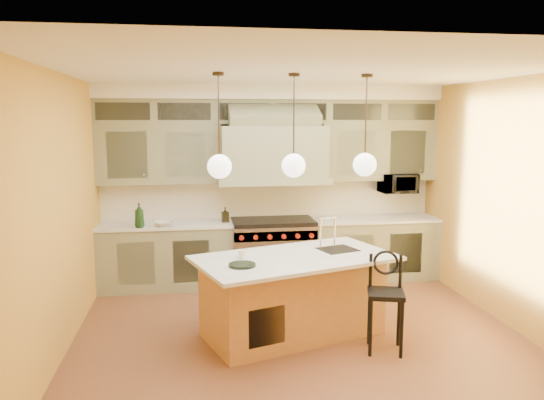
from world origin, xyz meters
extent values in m
plane|color=brown|center=(0.00, 0.00, 0.00)|extent=(5.00, 5.00, 0.00)
plane|color=white|center=(0.00, 0.00, 2.90)|extent=(5.00, 5.00, 0.00)
plane|color=gold|center=(0.00, 2.50, 1.45)|extent=(5.00, 0.00, 5.00)
plane|color=gold|center=(0.00, -2.50, 1.45)|extent=(5.00, 0.00, 5.00)
plane|color=gold|center=(-2.50, 0.00, 1.45)|extent=(0.00, 5.00, 5.00)
plane|color=gold|center=(2.50, 0.00, 1.45)|extent=(0.00, 5.00, 5.00)
cube|color=gray|center=(-1.55, 2.17, 0.45)|extent=(1.90, 0.65, 0.90)
cube|color=gray|center=(1.55, 2.17, 0.45)|extent=(1.90, 0.65, 0.90)
cube|color=white|center=(-1.55, 2.17, 0.92)|extent=(1.90, 0.68, 0.04)
cube|color=white|center=(1.55, 2.17, 0.92)|extent=(1.90, 0.68, 0.04)
cube|color=silver|center=(0.00, 2.48, 1.22)|extent=(5.00, 0.04, 0.56)
cube|color=gray|center=(-1.62, 2.33, 1.93)|extent=(1.75, 0.35, 0.85)
cube|color=gray|center=(1.62, 2.33, 1.93)|extent=(1.75, 0.35, 0.85)
cube|color=gray|center=(0.00, 2.15, 1.95)|extent=(1.50, 0.70, 0.75)
cube|color=gray|center=(0.00, 2.15, 1.55)|extent=(1.60, 0.76, 0.10)
cube|color=#333833|center=(0.00, 2.33, 2.53)|extent=(5.00, 0.35, 0.35)
cube|color=white|center=(0.00, 2.31, 2.80)|extent=(5.00, 0.47, 0.20)
cube|color=silver|center=(0.00, 2.15, 0.45)|extent=(1.20, 0.70, 0.90)
cube|color=black|center=(0.00, 2.15, 0.93)|extent=(1.20, 0.70, 0.06)
cube|color=silver|center=(0.00, 1.83, 0.78)|extent=(1.20, 0.06, 0.14)
cube|color=#A7713B|center=(-0.07, 0.20, 0.44)|extent=(2.10, 1.46, 0.88)
cube|color=white|center=(-0.05, 0.16, 0.90)|extent=(2.41, 1.78, 0.04)
cube|color=black|center=(0.49, 0.39, 0.90)|extent=(0.50, 0.47, 0.05)
cylinder|color=black|center=(0.62, -0.47, 0.30)|extent=(0.04, 0.04, 0.60)
cylinder|color=black|center=(0.91, -0.56, 0.30)|extent=(0.04, 0.04, 0.60)
cylinder|color=black|center=(0.70, -0.17, 0.30)|extent=(0.04, 0.04, 0.60)
cylinder|color=black|center=(1.00, -0.26, 0.30)|extent=(0.04, 0.04, 0.60)
cube|color=black|center=(0.81, -0.37, 0.62)|extent=(0.45, 0.45, 0.05)
torus|color=black|center=(0.85, -0.22, 0.91)|extent=(0.27, 0.10, 0.27)
imported|color=black|center=(1.95, 2.25, 1.45)|extent=(0.54, 0.37, 0.30)
imported|color=#143415|center=(-1.89, 1.92, 1.11)|extent=(0.15, 0.15, 0.34)
imported|color=black|center=(-0.70, 2.15, 1.05)|extent=(0.11, 0.11, 0.22)
imported|color=beige|center=(-1.56, 1.98, 0.97)|extent=(0.30, 0.30, 0.06)
imported|color=white|center=(-0.64, 0.16, 0.97)|extent=(0.11, 0.11, 0.09)
cylinder|color=#2D2319|center=(-0.87, 0.20, 2.88)|extent=(0.12, 0.12, 0.03)
cylinder|color=#2D2319|center=(-0.87, 0.20, 2.44)|extent=(0.02, 0.02, 0.93)
sphere|color=white|center=(-0.87, 0.20, 1.92)|extent=(0.26, 0.26, 0.26)
cylinder|color=#2D2319|center=(-0.07, 0.20, 2.88)|extent=(0.12, 0.12, 0.03)
cylinder|color=#2D2319|center=(-0.07, 0.20, 2.44)|extent=(0.02, 0.02, 0.93)
sphere|color=white|center=(-0.07, 0.20, 1.92)|extent=(0.26, 0.26, 0.26)
cylinder|color=#2D2319|center=(0.73, 0.20, 2.88)|extent=(0.12, 0.12, 0.03)
cylinder|color=#2D2319|center=(0.73, 0.20, 2.44)|extent=(0.02, 0.02, 0.93)
sphere|color=white|center=(0.73, 0.20, 1.92)|extent=(0.26, 0.26, 0.26)
camera|label=1|loc=(-1.14, -5.42, 2.41)|focal=35.00mm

